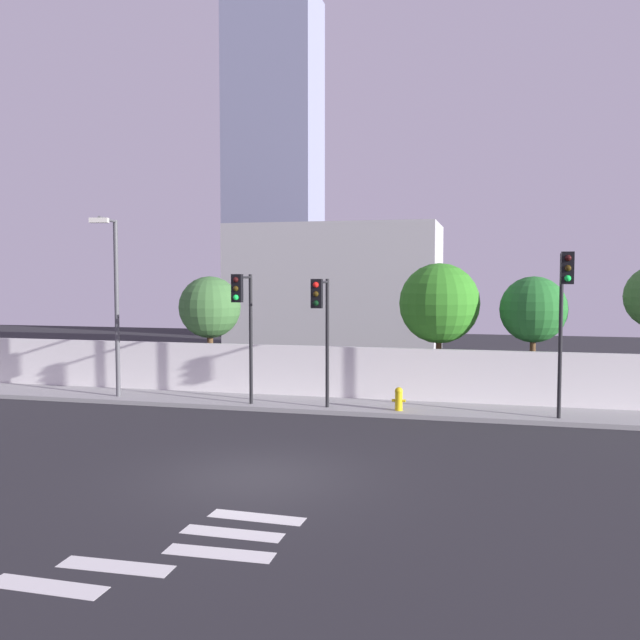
{
  "coord_description": "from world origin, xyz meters",
  "views": [
    {
      "loc": [
        4.98,
        -14.08,
        4.42
      ],
      "look_at": [
        -0.18,
        6.5,
        3.08
      ],
      "focal_mm": 38.47,
      "sensor_mm": 36.0,
      "label": 1
    }
  ],
  "objects_px": {
    "roadside_tree_midleft": "(439,304)",
    "roadside_tree_midright": "(533,310)",
    "traffic_light_right": "(321,314)",
    "fire_hydrant": "(399,398)",
    "street_lamp_curbside": "(114,292)",
    "traffic_light_left": "(564,299)",
    "traffic_light_center": "(243,310)",
    "roadside_tree_leftmost": "(210,308)"
  },
  "relations": [
    {
      "from": "traffic_light_center",
      "to": "roadside_tree_leftmost",
      "type": "bearing_deg",
      "value": 127.73
    },
    {
      "from": "roadside_tree_midleft",
      "to": "traffic_light_right",
      "type": "bearing_deg",
      "value": -134.21
    },
    {
      "from": "street_lamp_curbside",
      "to": "traffic_light_left",
      "type": "bearing_deg",
      "value": -2.88
    },
    {
      "from": "roadside_tree_midleft",
      "to": "roadside_tree_midright",
      "type": "relative_size",
      "value": 1.1
    },
    {
      "from": "street_lamp_curbside",
      "to": "traffic_light_center",
      "type": "bearing_deg",
      "value": -6.22
    },
    {
      "from": "traffic_light_center",
      "to": "roadside_tree_leftmost",
      "type": "xyz_separation_m",
      "value": [
        -2.63,
        3.4,
        -0.1
      ]
    },
    {
      "from": "street_lamp_curbside",
      "to": "roadside_tree_midright",
      "type": "height_order",
      "value": "street_lamp_curbside"
    },
    {
      "from": "roadside_tree_leftmost",
      "to": "roadside_tree_midright",
      "type": "xyz_separation_m",
      "value": [
        11.88,
        -0.0,
        0.05
      ]
    },
    {
      "from": "traffic_light_right",
      "to": "roadside_tree_midleft",
      "type": "distance_m",
      "value": 4.9
    },
    {
      "from": "traffic_light_left",
      "to": "roadside_tree_midleft",
      "type": "xyz_separation_m",
      "value": [
        -3.81,
        3.61,
        -0.3
      ]
    },
    {
      "from": "traffic_light_right",
      "to": "roadside_tree_leftmost",
      "type": "relative_size",
      "value": 0.95
    },
    {
      "from": "traffic_light_right",
      "to": "fire_hydrant",
      "type": "distance_m",
      "value": 3.66
    },
    {
      "from": "traffic_light_center",
      "to": "roadside_tree_leftmost",
      "type": "relative_size",
      "value": 0.98
    },
    {
      "from": "traffic_light_right",
      "to": "street_lamp_curbside",
      "type": "height_order",
      "value": "street_lamp_curbside"
    },
    {
      "from": "traffic_light_left",
      "to": "street_lamp_curbside",
      "type": "distance_m",
      "value": 14.91
    },
    {
      "from": "traffic_light_center",
      "to": "roadside_tree_midleft",
      "type": "distance_m",
      "value": 6.96
    },
    {
      "from": "street_lamp_curbside",
      "to": "roadside_tree_leftmost",
      "type": "relative_size",
      "value": 1.41
    },
    {
      "from": "traffic_light_left",
      "to": "traffic_light_right",
      "type": "bearing_deg",
      "value": 179.2
    },
    {
      "from": "traffic_light_center",
      "to": "street_lamp_curbside",
      "type": "height_order",
      "value": "street_lamp_curbside"
    },
    {
      "from": "roadside_tree_leftmost",
      "to": "traffic_light_left",
      "type": "bearing_deg",
      "value": -16.08
    },
    {
      "from": "fire_hydrant",
      "to": "street_lamp_curbside",
      "type": "bearing_deg",
      "value": -179.56
    },
    {
      "from": "street_lamp_curbside",
      "to": "roadside_tree_midleft",
      "type": "distance_m",
      "value": 11.45
    },
    {
      "from": "roadside_tree_midleft",
      "to": "roadside_tree_midright",
      "type": "distance_m",
      "value": 3.19
    },
    {
      "from": "street_lamp_curbside",
      "to": "roadside_tree_midright",
      "type": "relative_size",
      "value": 1.41
    },
    {
      "from": "traffic_light_left",
      "to": "traffic_light_center",
      "type": "xyz_separation_m",
      "value": [
        -9.88,
        0.2,
        -0.44
      ]
    },
    {
      "from": "roadside_tree_leftmost",
      "to": "street_lamp_curbside",
      "type": "bearing_deg",
      "value": -129.74
    },
    {
      "from": "roadside_tree_midleft",
      "to": "traffic_light_center",
      "type": "bearing_deg",
      "value": -150.69
    },
    {
      "from": "roadside_tree_leftmost",
      "to": "fire_hydrant",
      "type": "bearing_deg",
      "value": -19.97
    },
    {
      "from": "roadside_tree_leftmost",
      "to": "traffic_light_right",
      "type": "bearing_deg",
      "value": -33.55
    },
    {
      "from": "roadside_tree_leftmost",
      "to": "roadside_tree_midleft",
      "type": "relative_size",
      "value": 0.91
    },
    {
      "from": "fire_hydrant",
      "to": "roadside_tree_midright",
      "type": "bearing_deg",
      "value": 33.35
    },
    {
      "from": "fire_hydrant",
      "to": "roadside_tree_midleft",
      "type": "xyz_separation_m",
      "value": [
        1.04,
        2.78,
        2.93
      ]
    },
    {
      "from": "traffic_light_left",
      "to": "street_lamp_curbside",
      "type": "bearing_deg",
      "value": 177.12
    },
    {
      "from": "roadside_tree_midright",
      "to": "traffic_light_right",
      "type": "bearing_deg",
      "value": -152.0
    },
    {
      "from": "traffic_light_left",
      "to": "traffic_light_right",
      "type": "relative_size",
      "value": 1.18
    },
    {
      "from": "traffic_light_right",
      "to": "fire_hydrant",
      "type": "bearing_deg",
      "value": 17.03
    },
    {
      "from": "street_lamp_curbside",
      "to": "roadside_tree_leftmost",
      "type": "bearing_deg",
      "value": 50.26
    },
    {
      "from": "roadside_tree_midright",
      "to": "fire_hydrant",
      "type": "bearing_deg",
      "value": -146.65
    },
    {
      "from": "traffic_light_center",
      "to": "fire_hydrant",
      "type": "height_order",
      "value": "traffic_light_center"
    },
    {
      "from": "traffic_light_left",
      "to": "traffic_light_center",
      "type": "distance_m",
      "value": 9.89
    },
    {
      "from": "traffic_light_center",
      "to": "traffic_light_right",
      "type": "xyz_separation_m",
      "value": [
        2.65,
        -0.1,
        -0.1
      ]
    },
    {
      "from": "roadside_tree_leftmost",
      "to": "roadside_tree_midright",
      "type": "relative_size",
      "value": 1.0
    }
  ]
}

